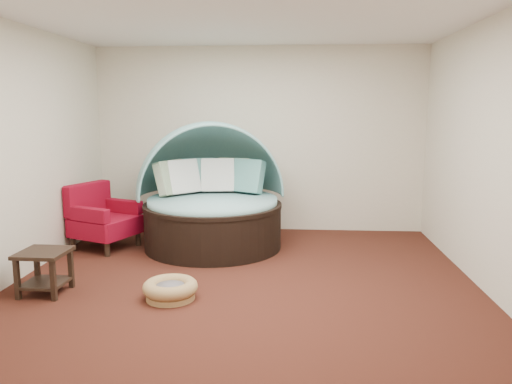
# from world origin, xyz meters

# --- Properties ---
(floor) EXTENTS (5.00, 5.00, 0.00)m
(floor) POSITION_xyz_m (0.00, 0.00, 0.00)
(floor) COLOR #461E14
(floor) RESTS_ON ground
(wall_back) EXTENTS (5.00, 0.00, 5.00)m
(wall_back) POSITION_xyz_m (0.00, 2.50, 1.40)
(wall_back) COLOR beige
(wall_back) RESTS_ON floor
(wall_front) EXTENTS (5.00, 0.00, 5.00)m
(wall_front) POSITION_xyz_m (0.00, -2.50, 1.40)
(wall_front) COLOR beige
(wall_front) RESTS_ON floor
(wall_left) EXTENTS (0.00, 5.00, 5.00)m
(wall_left) POSITION_xyz_m (-2.50, 0.00, 1.40)
(wall_left) COLOR beige
(wall_left) RESTS_ON floor
(wall_right) EXTENTS (0.00, 5.00, 5.00)m
(wall_right) POSITION_xyz_m (2.50, 0.00, 1.40)
(wall_right) COLOR beige
(wall_right) RESTS_ON floor
(ceiling) EXTENTS (5.00, 5.00, 0.00)m
(ceiling) POSITION_xyz_m (0.00, 0.00, 2.80)
(ceiling) COLOR white
(ceiling) RESTS_ON wall_back
(canopy_daybed) EXTENTS (2.35, 2.31, 1.71)m
(canopy_daybed) POSITION_xyz_m (-0.59, 1.51, 0.79)
(canopy_daybed) COLOR black
(canopy_daybed) RESTS_ON floor
(pet_basket) EXTENTS (0.71, 0.71, 0.19)m
(pet_basket) POSITION_xyz_m (-0.69, -0.50, 0.10)
(pet_basket) COLOR olive
(pet_basket) RESTS_ON floor
(red_armchair) EXTENTS (0.98, 0.98, 0.88)m
(red_armchair) POSITION_xyz_m (-2.05, 1.27, 0.40)
(red_armchair) COLOR black
(red_armchair) RESTS_ON floor
(side_table) EXTENTS (0.48, 0.48, 0.45)m
(side_table) POSITION_xyz_m (-2.00, -0.44, 0.29)
(side_table) COLOR black
(side_table) RESTS_ON floor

